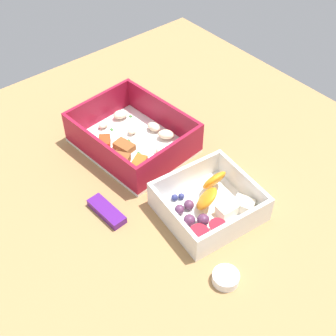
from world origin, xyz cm
name	(u,v)px	position (x,y,z in cm)	size (l,w,h in cm)	color
table_surface	(159,177)	(0.00, 0.00, 1.00)	(80.00, 80.00, 2.00)	#9E7547
pasta_container	(133,138)	(8.11, -0.82, 3.93)	(20.74, 17.10, 6.21)	white
fruit_bowl	(209,206)	(-11.68, -0.50, 3.72)	(14.56, 15.37, 5.14)	white
candy_bar	(107,211)	(-1.77, 11.69, 2.60)	(7.00, 2.40, 1.20)	#51197A
paper_cup_liner	(226,278)	(-21.85, 5.89, 2.73)	(3.70, 3.70, 1.46)	white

